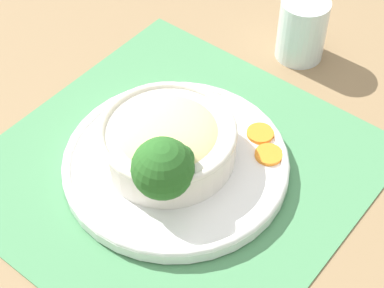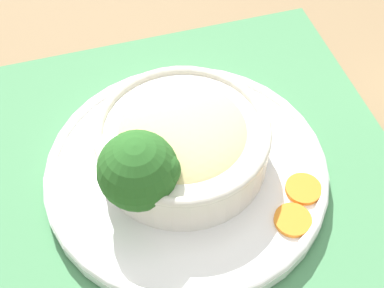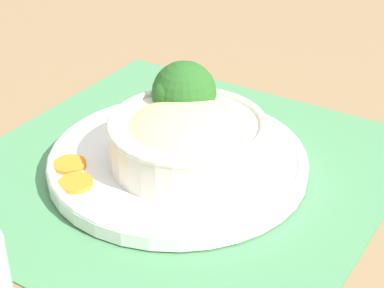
# 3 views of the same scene
# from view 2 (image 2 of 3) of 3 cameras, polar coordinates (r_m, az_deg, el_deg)

# --- Properties ---
(ground_plane) EXTENTS (4.00, 4.00, 0.00)m
(ground_plane) POSITION_cam_2_polar(r_m,az_deg,el_deg) (0.58, -0.58, -3.68)
(ground_plane) COLOR #8C704C
(placemat) EXTENTS (0.47, 0.46, 0.00)m
(placemat) POSITION_cam_2_polar(r_m,az_deg,el_deg) (0.58, -0.58, -3.57)
(placemat) COLOR #4C8C59
(placemat) RESTS_ON ground_plane
(plate) EXTENTS (0.30, 0.30, 0.02)m
(plate) POSITION_cam_2_polar(r_m,az_deg,el_deg) (0.57, -0.59, -2.82)
(plate) COLOR white
(plate) RESTS_ON placemat
(bowl) EXTENTS (0.18, 0.18, 0.06)m
(bowl) POSITION_cam_2_polar(r_m,az_deg,el_deg) (0.55, -0.70, 0.48)
(bowl) COLOR silver
(bowl) RESTS_ON plate
(broccoli_floret) EXTENTS (0.08, 0.08, 0.09)m
(broccoli_floret) POSITION_cam_2_polar(r_m,az_deg,el_deg) (0.50, -5.72, -2.89)
(broccoli_floret) COLOR #84AD5B
(broccoli_floret) RESTS_ON plate
(carrot_slice_near) EXTENTS (0.04, 0.04, 0.01)m
(carrot_slice_near) POSITION_cam_2_polar(r_m,az_deg,el_deg) (0.53, 10.70, -7.97)
(carrot_slice_near) COLOR orange
(carrot_slice_near) RESTS_ON plate
(carrot_slice_middle) EXTENTS (0.04, 0.04, 0.01)m
(carrot_slice_middle) POSITION_cam_2_polar(r_m,az_deg,el_deg) (0.56, 11.79, -4.71)
(carrot_slice_middle) COLOR orange
(carrot_slice_middle) RESTS_ON plate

